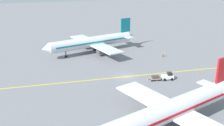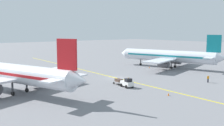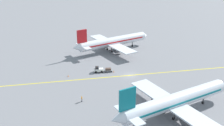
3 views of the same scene
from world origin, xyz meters
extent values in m
plane|color=slate|center=(0.00, 0.00, 0.00)|extent=(400.00, 400.00, 0.00)
cube|color=yellow|center=(0.00, 0.00, 0.00)|extent=(5.00, 119.93, 0.01)
cylinder|color=silver|center=(-25.27, 0.70, 3.80)|extent=(13.04, 29.57, 3.60)
cone|color=silver|center=(-19.97, -14.93, 4.10)|extent=(3.86, 3.82, 3.06)
cube|color=red|center=(-25.27, 0.70, 3.95)|extent=(12.12, 26.74, 0.50)
cube|color=silver|center=(-24.95, -0.25, 3.08)|extent=(28.19, 13.92, 0.36)
cylinder|color=#4C4C51|center=(-20.21, 1.36, 1.83)|extent=(3.11, 3.74, 2.20)
cube|color=red|center=(-20.77, -12.56, 8.10)|extent=(1.63, 3.90, 5.00)
cube|color=silver|center=(-20.93, -12.09, 4.20)|extent=(9.29, 5.16, 0.24)
cylinder|color=#4C4C51|center=(-26.14, -1.71, 1.40)|extent=(0.36, 0.36, 2.00)
cylinder|color=black|center=(-26.14, -1.71, 0.40)|extent=(0.52, 0.85, 0.80)
cylinder|color=#4C4C51|center=(-23.11, -0.68, 1.40)|extent=(0.36, 0.36, 2.00)
cylinder|color=black|center=(-23.11, -0.68, 0.40)|extent=(0.52, 0.85, 0.80)
cylinder|color=silver|center=(24.16, 3.82, 3.80)|extent=(11.89, 29.80, 3.60)
cone|color=silver|center=(19.60, 19.36, 3.80)|extent=(3.96, 3.27, 3.42)
cone|color=silver|center=(28.80, -12.02, 4.10)|extent=(3.78, 3.74, 3.06)
cube|color=#0F727F|center=(24.16, 3.82, 3.95)|extent=(11.09, 26.93, 0.50)
cube|color=silver|center=(24.44, 2.86, 3.08)|extent=(28.33, 12.87, 0.36)
cylinder|color=#4C4C51|center=(19.64, 1.45, 1.83)|extent=(3.01, 3.69, 2.20)
cylinder|color=#4C4C51|center=(29.24, 4.26, 1.83)|extent=(3.01, 3.69, 2.20)
cube|color=#0F727F|center=(28.10, -9.62, 8.10)|extent=(1.47, 3.94, 5.00)
cube|color=silver|center=(27.96, -9.14, 4.20)|extent=(9.31, 4.84, 0.24)
cylinder|color=#4C4C51|center=(21.46, 13.03, 1.40)|extent=(0.36, 0.36, 2.00)
cylinder|color=black|center=(21.46, 13.03, 0.40)|extent=(0.49, 0.85, 0.80)
cylinder|color=#4C4C51|center=(23.19, 1.45, 1.40)|extent=(0.36, 0.36, 2.00)
cylinder|color=black|center=(23.19, 1.45, 0.40)|extent=(0.49, 0.85, 0.80)
cylinder|color=#4C4C51|center=(26.26, 2.35, 1.40)|extent=(0.36, 0.36, 2.00)
cylinder|color=black|center=(26.26, 2.35, 0.40)|extent=(0.49, 0.85, 0.80)
cube|color=white|center=(-4.97, -9.42, 0.80)|extent=(1.90, 3.18, 0.90)
cube|color=black|center=(-5.05, -9.96, 1.60)|extent=(1.41, 1.26, 0.70)
sphere|color=orange|center=(-5.05, -9.96, 2.03)|extent=(0.16, 0.16, 0.16)
cylinder|color=black|center=(-4.36, -10.49, 0.35)|extent=(0.34, 0.73, 0.70)
cylinder|color=black|center=(-5.85, -10.28, 0.35)|extent=(0.34, 0.73, 0.70)
cylinder|color=black|center=(-4.09, -8.56, 0.35)|extent=(0.34, 0.73, 0.70)
cylinder|color=black|center=(-5.58, -8.35, 0.35)|extent=(0.34, 0.73, 0.70)
cube|color=gray|center=(-4.53, -6.25, 0.54)|extent=(1.74, 2.77, 0.20)
cube|color=#4C382D|center=(-4.53, -6.25, 0.94)|extent=(1.36, 1.96, 0.60)
cylinder|color=black|center=(-4.05, -7.37, 0.22)|extent=(0.20, 0.46, 0.44)
cylinder|color=black|center=(-5.30, -7.19, 0.22)|extent=(0.20, 0.46, 0.44)
cylinder|color=black|center=(-3.77, -5.31, 0.22)|extent=(0.20, 0.46, 0.44)
cylinder|color=black|center=(-5.02, -5.13, 0.22)|extent=(0.20, 0.46, 0.44)
cylinder|color=#23232D|center=(13.01, -17.40, 0.42)|extent=(0.16, 0.16, 0.85)
cylinder|color=#23232D|center=(12.82, -17.36, 0.42)|extent=(0.16, 0.16, 0.85)
cube|color=orange|center=(12.91, -17.38, 1.15)|extent=(0.40, 0.30, 0.60)
cylinder|color=orange|center=(13.15, -17.44, 1.15)|extent=(0.10, 0.10, 0.55)
cylinder|color=orange|center=(12.68, -17.32, 1.15)|extent=(0.10, 0.10, 0.55)
sphere|color=tan|center=(12.91, -17.38, 1.57)|extent=(0.22, 0.22, 0.22)
cone|color=orange|center=(18.99, 6.66, 0.28)|extent=(0.32, 0.32, 0.55)
cone|color=orange|center=(-3.66, -4.60, 0.28)|extent=(0.32, 0.32, 0.55)
cone|color=orange|center=(-3.80, -19.57, 0.28)|extent=(0.32, 0.32, 0.55)
camera|label=1|loc=(-60.36, 21.95, 25.85)|focal=42.00mm
camera|label=2|loc=(-41.21, -49.73, 12.02)|focal=42.00mm
camera|label=3|loc=(73.39, -23.91, 35.22)|focal=42.00mm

